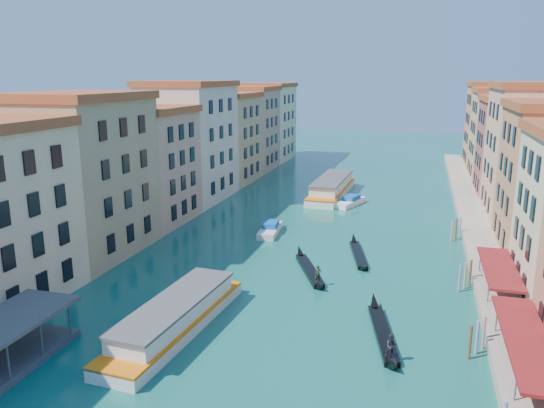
{
  "coord_description": "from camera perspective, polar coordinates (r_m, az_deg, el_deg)",
  "views": [
    {
      "loc": [
        13.82,
        -15.74,
        21.89
      ],
      "look_at": [
        -2.45,
        41.68,
        7.38
      ],
      "focal_mm": 35.0,
      "sensor_mm": 36.0,
      "label": 1
    }
  ],
  "objects": [
    {
      "name": "left_bank_palazzos",
      "position": [
        90.56,
        -10.48,
        5.71
      ],
      "size": [
        12.8,
        128.4,
        21.0
      ],
      "color": "beige",
      "rests_on": "ground"
    },
    {
      "name": "right_bank_palazzos",
      "position": [
        83.24,
        26.9,
        3.8
      ],
      "size": [
        12.8,
        128.4,
        21.0
      ],
      "color": "brown",
      "rests_on": "ground"
    },
    {
      "name": "quay",
      "position": [
        83.93,
        20.87,
        -2.02
      ],
      "size": [
        4.0,
        140.0,
        1.0
      ],
      "primitive_type": "cube",
      "color": "gray",
      "rests_on": "ground"
    },
    {
      "name": "restaurant_awnings",
      "position": [
        43.92,
        25.82,
        -13.29
      ],
      "size": [
        3.2,
        44.55,
        3.12
      ],
      "color": "maroon",
      "rests_on": "ground"
    },
    {
      "name": "mooring_poles_right",
      "position": [
        49.36,
        20.9,
        -11.95
      ],
      "size": [
        1.44,
        54.24,
        3.2
      ],
      "color": "brown",
      "rests_on": "ground"
    },
    {
      "name": "vaporetto_near",
      "position": [
        48.28,
        -10.32,
        -11.84
      ],
      "size": [
        5.66,
        19.38,
        2.85
      ],
      "rotation": [
        0.0,
        0.0,
        -0.07
      ],
      "color": "silver",
      "rests_on": "ground"
    },
    {
      "name": "vaporetto_far",
      "position": [
        99.88,
        6.45,
        1.81
      ],
      "size": [
        5.78,
        22.75,
        3.36
      ],
      "rotation": [
        0.0,
        0.0,
        -0.03
      ],
      "color": "white",
      "rests_on": "ground"
    },
    {
      "name": "gondola_fore",
      "position": [
        61.0,
        4.04,
        -6.96
      ],
      "size": [
        6.27,
        12.24,
        2.6
      ],
      "rotation": [
        0.0,
        0.0,
        0.43
      ],
      "color": "black",
      "rests_on": "ground"
    },
    {
      "name": "gondola_right",
      "position": [
        47.57,
        11.88,
        -13.35
      ],
      "size": [
        3.96,
        13.39,
        2.7
      ],
      "rotation": [
        0.0,
        0.0,
        0.22
      ],
      "color": "black",
      "rests_on": "ground"
    },
    {
      "name": "gondola_far",
      "position": [
        67.1,
        9.24,
        -5.23
      ],
      "size": [
        3.86,
        12.55,
        1.8
      ],
      "rotation": [
        0.0,
        0.0,
        0.23
      ],
      "color": "black",
      "rests_on": "ground"
    },
    {
      "name": "motorboat_mid",
      "position": [
        75.53,
        -0.2,
        -2.7
      ],
      "size": [
        3.03,
        7.73,
        1.56
      ],
      "rotation": [
        0.0,
        0.0,
        0.09
      ],
      "color": "silver",
      "rests_on": "ground"
    },
    {
      "name": "motorboat_far",
      "position": [
        92.77,
        8.39,
        0.27
      ],
      "size": [
        4.85,
        8.2,
        1.62
      ],
      "rotation": [
        0.0,
        0.0,
        -0.33
      ],
      "color": "white",
      "rests_on": "ground"
    }
  ]
}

